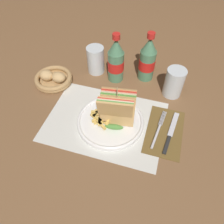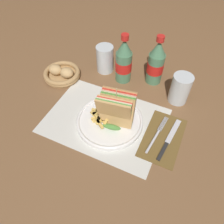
{
  "view_description": "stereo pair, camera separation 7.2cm",
  "coord_description": "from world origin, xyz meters",
  "px_view_note": "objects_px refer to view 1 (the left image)",
  "views": [
    {
      "loc": [
        0.17,
        -0.45,
        0.64
      ],
      "look_at": [
        0.02,
        0.04,
        0.04
      ],
      "focal_mm": 35.0,
      "sensor_mm": 36.0,
      "label": 1
    },
    {
      "loc": [
        0.24,
        -0.42,
        0.64
      ],
      "look_at": [
        0.02,
        0.04,
        0.04
      ],
      "focal_mm": 35.0,
      "sensor_mm": 36.0,
      "label": 2
    }
  ],
  "objects_px": {
    "coke_bottle_far": "(147,60)",
    "knife": "(171,133)",
    "club_sandwich": "(117,109)",
    "fork": "(157,132)",
    "glass_far": "(96,61)",
    "plate_main": "(110,121)",
    "coke_bottle_near": "(116,61)",
    "bread_basket": "(53,79)",
    "glass_near": "(174,83)"
  },
  "relations": [
    {
      "from": "coke_bottle_far",
      "to": "knife",
      "type": "bearing_deg",
      "value": -61.9
    },
    {
      "from": "club_sandwich",
      "to": "fork",
      "type": "height_order",
      "value": "club_sandwich"
    },
    {
      "from": "fork",
      "to": "knife",
      "type": "xyz_separation_m",
      "value": [
        0.05,
        0.01,
        -0.0
      ]
    },
    {
      "from": "knife",
      "to": "glass_far",
      "type": "bearing_deg",
      "value": 152.22
    },
    {
      "from": "glass_far",
      "to": "plate_main",
      "type": "bearing_deg",
      "value": -60.92
    },
    {
      "from": "coke_bottle_far",
      "to": "plate_main",
      "type": "bearing_deg",
      "value": -103.87
    },
    {
      "from": "coke_bottle_near",
      "to": "coke_bottle_far",
      "type": "xyz_separation_m",
      "value": [
        0.12,
        0.05,
        0.0
      ]
    },
    {
      "from": "plate_main",
      "to": "bread_basket",
      "type": "relative_size",
      "value": 1.53
    },
    {
      "from": "knife",
      "to": "glass_near",
      "type": "bearing_deg",
      "value": 103.18
    },
    {
      "from": "glass_far",
      "to": "club_sandwich",
      "type": "bearing_deg",
      "value": -56.93
    },
    {
      "from": "glass_near",
      "to": "bread_basket",
      "type": "distance_m",
      "value": 0.5
    },
    {
      "from": "plate_main",
      "to": "coke_bottle_far",
      "type": "distance_m",
      "value": 0.31
    },
    {
      "from": "club_sandwich",
      "to": "knife",
      "type": "relative_size",
      "value": 0.83
    },
    {
      "from": "club_sandwich",
      "to": "fork",
      "type": "xyz_separation_m",
      "value": [
        0.15,
        -0.01,
        -0.07
      ]
    },
    {
      "from": "knife",
      "to": "bread_basket",
      "type": "relative_size",
      "value": 1.2
    },
    {
      "from": "glass_near",
      "to": "bread_basket",
      "type": "relative_size",
      "value": 0.75
    },
    {
      "from": "knife",
      "to": "coke_bottle_far",
      "type": "distance_m",
      "value": 0.32
    },
    {
      "from": "plate_main",
      "to": "coke_bottle_near",
      "type": "bearing_deg",
      "value": 101.82
    },
    {
      "from": "knife",
      "to": "glass_far",
      "type": "distance_m",
      "value": 0.45
    },
    {
      "from": "plate_main",
      "to": "bread_basket",
      "type": "bearing_deg",
      "value": 154.53
    },
    {
      "from": "bread_basket",
      "to": "plate_main",
      "type": "bearing_deg",
      "value": -25.47
    },
    {
      "from": "coke_bottle_near",
      "to": "glass_far",
      "type": "xyz_separation_m",
      "value": [
        -0.1,
        0.02,
        -0.04
      ]
    },
    {
      "from": "plate_main",
      "to": "club_sandwich",
      "type": "xyz_separation_m",
      "value": [
        0.02,
        0.01,
        0.07
      ]
    },
    {
      "from": "coke_bottle_near",
      "to": "glass_near",
      "type": "distance_m",
      "value": 0.25
    },
    {
      "from": "club_sandwich",
      "to": "glass_near",
      "type": "bearing_deg",
      "value": 50.46
    },
    {
      "from": "plate_main",
      "to": "club_sandwich",
      "type": "bearing_deg",
      "value": 22.34
    },
    {
      "from": "coke_bottle_near",
      "to": "bread_basket",
      "type": "relative_size",
      "value": 1.34
    },
    {
      "from": "fork",
      "to": "glass_near",
      "type": "height_order",
      "value": "glass_near"
    },
    {
      "from": "club_sandwich",
      "to": "glass_far",
      "type": "relative_size",
      "value": 1.33
    },
    {
      "from": "coke_bottle_near",
      "to": "coke_bottle_far",
      "type": "distance_m",
      "value": 0.13
    },
    {
      "from": "glass_far",
      "to": "bread_basket",
      "type": "relative_size",
      "value": 0.75
    },
    {
      "from": "fork",
      "to": "glass_near",
      "type": "distance_m",
      "value": 0.23
    },
    {
      "from": "fork",
      "to": "coke_bottle_near",
      "type": "relative_size",
      "value": 0.82
    },
    {
      "from": "coke_bottle_far",
      "to": "glass_far",
      "type": "relative_size",
      "value": 1.79
    },
    {
      "from": "club_sandwich",
      "to": "coke_bottle_near",
      "type": "height_order",
      "value": "coke_bottle_near"
    },
    {
      "from": "bread_basket",
      "to": "coke_bottle_near",
      "type": "bearing_deg",
      "value": 22.54
    },
    {
      "from": "coke_bottle_near",
      "to": "glass_far",
      "type": "bearing_deg",
      "value": 166.0
    },
    {
      "from": "knife",
      "to": "coke_bottle_far",
      "type": "height_order",
      "value": "coke_bottle_far"
    },
    {
      "from": "bread_basket",
      "to": "club_sandwich",
      "type": "bearing_deg",
      "value": -22.79
    },
    {
      "from": "knife",
      "to": "club_sandwich",
      "type": "bearing_deg",
      "value": -170.96
    },
    {
      "from": "club_sandwich",
      "to": "bread_basket",
      "type": "xyz_separation_m",
      "value": [
        -0.32,
        0.13,
        -0.06
      ]
    },
    {
      "from": "plate_main",
      "to": "knife",
      "type": "distance_m",
      "value": 0.22
    },
    {
      "from": "fork",
      "to": "glass_far",
      "type": "distance_m",
      "value": 0.42
    },
    {
      "from": "plate_main",
      "to": "coke_bottle_far",
      "type": "xyz_separation_m",
      "value": [
        0.07,
        0.29,
        0.08
      ]
    },
    {
      "from": "club_sandwich",
      "to": "bread_basket",
      "type": "relative_size",
      "value": 1.0
    },
    {
      "from": "plate_main",
      "to": "knife",
      "type": "xyz_separation_m",
      "value": [
        0.22,
        0.02,
        -0.0
      ]
    },
    {
      "from": "plate_main",
      "to": "knife",
      "type": "relative_size",
      "value": 1.27
    },
    {
      "from": "bread_basket",
      "to": "fork",
      "type": "bearing_deg",
      "value": -16.63
    },
    {
      "from": "knife",
      "to": "fork",
      "type": "bearing_deg",
      "value": -155.67
    },
    {
      "from": "glass_near",
      "to": "glass_far",
      "type": "height_order",
      "value": "same"
    }
  ]
}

